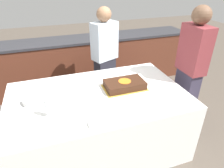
# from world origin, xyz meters

# --- Properties ---
(ground_plane) EXTENTS (14.00, 14.00, 0.00)m
(ground_plane) POSITION_xyz_m (0.00, 0.00, 0.00)
(ground_plane) COLOR brown
(back_counter) EXTENTS (4.40, 0.58, 0.92)m
(back_counter) POSITION_xyz_m (0.00, 1.67, 0.46)
(back_counter) COLOR #5B2D1E
(back_counter) RESTS_ON ground_plane
(dining_table) EXTENTS (1.94, 1.18, 0.77)m
(dining_table) POSITION_xyz_m (0.00, 0.00, 0.39)
(dining_table) COLOR white
(dining_table) RESTS_ON ground_plane
(cake) EXTENTS (0.49, 0.31, 0.09)m
(cake) POSITION_xyz_m (0.33, 0.04, 0.81)
(cake) COLOR gold
(cake) RESTS_ON dining_table
(plate_stack) EXTENTS (0.23, 0.23, 0.05)m
(plate_stack) POSITION_xyz_m (-0.66, 0.07, 0.80)
(plate_stack) COLOR white
(plate_stack) RESTS_ON dining_table
(wine_glass) EXTENTS (0.07, 0.07, 0.19)m
(wine_glass) POSITION_xyz_m (-0.53, -0.22, 0.89)
(wine_glass) COLOR white
(wine_glass) RESTS_ON dining_table
(side_plate_near_cake) EXTENTS (0.18, 0.18, 0.00)m
(side_plate_near_cake) POSITION_xyz_m (0.23, 0.31, 0.77)
(side_plate_near_cake) COLOR white
(side_plate_near_cake) RESTS_ON dining_table
(utensil_pile) EXTENTS (0.13, 0.09, 0.02)m
(utensil_pile) POSITION_xyz_m (-0.15, -0.47, 0.78)
(utensil_pile) COLOR white
(utensil_pile) RESTS_ON dining_table
(person_cutting_cake) EXTENTS (0.40, 0.32, 1.56)m
(person_cutting_cake) POSITION_xyz_m (0.33, 0.81, 0.81)
(person_cutting_cake) COLOR #282833
(person_cutting_cake) RESTS_ON ground_plane
(person_seated_right) EXTENTS (0.21, 0.36, 1.65)m
(person_seated_right) POSITION_xyz_m (1.19, 0.00, 0.86)
(person_seated_right) COLOR #383347
(person_seated_right) RESTS_ON ground_plane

